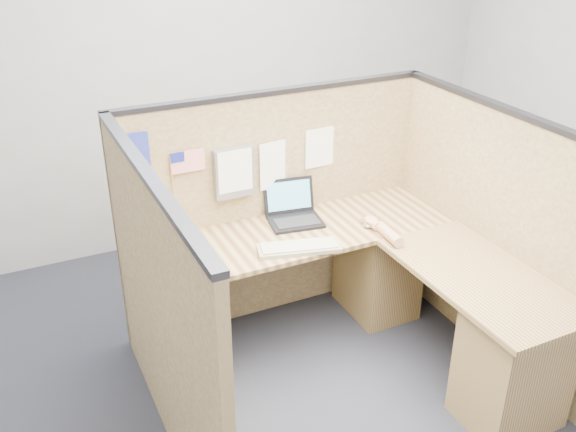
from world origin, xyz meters
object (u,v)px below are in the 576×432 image
l_desk (354,304)px  laptop (291,211)px  mouse (371,224)px  keyboard (299,247)px

l_desk → laptop: bearing=104.5°
l_desk → mouse: 0.51m
keyboard → mouse: 0.53m
l_desk → mouse: mouse is taller
laptop → mouse: 0.50m
keyboard → mouse: size_ratio=5.08×
l_desk → keyboard: 0.49m
l_desk → laptop: (-0.15, 0.56, 0.39)m
l_desk → mouse: (0.25, 0.26, 0.36)m
mouse → keyboard: bearing=-172.8°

